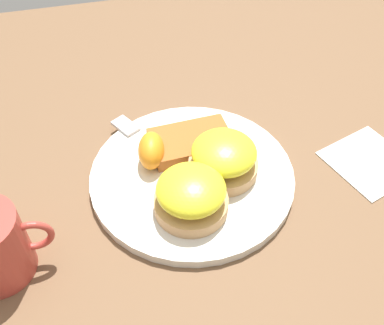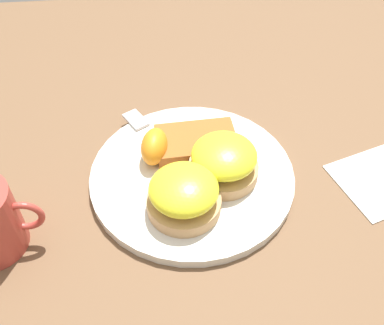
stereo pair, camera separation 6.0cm
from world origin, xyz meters
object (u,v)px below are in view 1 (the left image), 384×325
hashbrown_patty (191,142)px  fork (155,148)px  sandwich_benedict_right (224,158)px  orange_wedge (151,150)px  sandwich_benedict_left (191,195)px

hashbrown_patty → fork: bearing=171.4°
sandwich_benedict_right → orange_wedge: (-0.09, 0.04, -0.00)m
sandwich_benedict_right → fork: size_ratio=0.51×
sandwich_benedict_left → orange_wedge: 0.10m
sandwich_benedict_left → hashbrown_patty: (0.03, 0.11, -0.02)m
sandwich_benedict_right → orange_wedge: 0.10m
sandwich_benedict_right → orange_wedge: sandwich_benedict_right is taller
hashbrown_patty → sandwich_benedict_right: bearing=-61.7°
fork → sandwich_benedict_left: bearing=-78.0°
fork → hashbrown_patty: bearing=-8.6°
hashbrown_patty → orange_wedge: (-0.06, -0.02, 0.01)m
hashbrown_patty → orange_wedge: orange_wedge is taller
sandwich_benedict_left → fork: sandwich_benedict_left is taller
hashbrown_patty → orange_wedge: bearing=-165.9°
fork → orange_wedge: bearing=-109.5°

